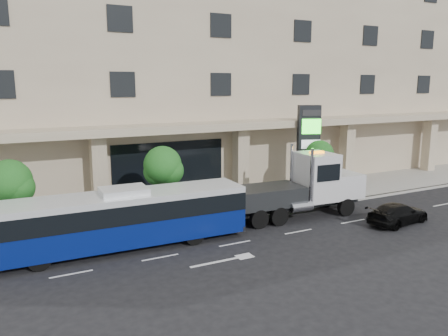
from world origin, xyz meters
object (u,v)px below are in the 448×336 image
(city_bus, at_px, (125,218))
(signage_pylon, at_px, (308,149))
(black_sedan, at_px, (398,213))
(tow_truck, at_px, (304,187))

(city_bus, bearing_deg, signage_pylon, 18.54)
(black_sedan, bearing_deg, tow_truck, 38.90)
(city_bus, height_order, signage_pylon, signage_pylon)
(tow_truck, bearing_deg, signage_pylon, 53.57)
(city_bus, bearing_deg, black_sedan, -11.35)
(tow_truck, bearing_deg, black_sedan, -40.05)
(black_sedan, bearing_deg, city_bus, 69.71)
(black_sedan, distance_m, signage_pylon, 8.43)
(city_bus, relative_size, tow_truck, 1.27)
(city_bus, distance_m, black_sedan, 15.53)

